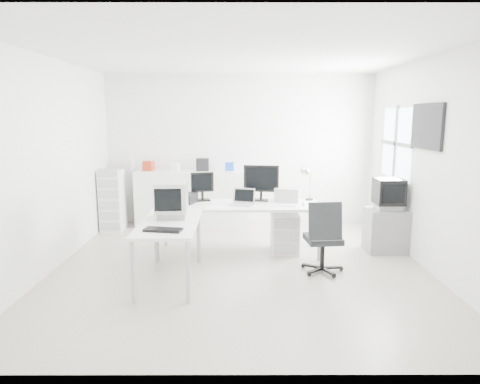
{
  "coord_description": "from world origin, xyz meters",
  "views": [
    {
      "loc": [
        -0.01,
        -5.6,
        2.04
      ],
      "look_at": [
        0.0,
        0.2,
        1.0
      ],
      "focal_mm": 32.0,
      "sensor_mm": 36.0,
      "label": 1
    }
  ],
  "objects_px": {
    "drawer_pedestal": "(285,232)",
    "inkjet_printer": "(182,198)",
    "filing_cabinet": "(113,200)",
    "office_chair": "(323,235)",
    "laser_printer": "(287,194)",
    "lcd_monitor_small": "(202,187)",
    "lcd_monitor_large": "(261,183)",
    "laptop": "(242,198)",
    "crt_tv": "(389,194)",
    "main_desk": "(238,228)",
    "side_desk": "(170,252)",
    "crt_monitor": "(171,200)",
    "tv_cabinet": "(386,230)",
    "sideboard": "(192,198)"
  },
  "relations": [
    {
      "from": "drawer_pedestal",
      "to": "inkjet_printer",
      "type": "bearing_deg",
      "value": 178.15
    },
    {
      "from": "filing_cabinet",
      "to": "office_chair",
      "type": "bearing_deg",
      "value": -32.09
    },
    {
      "from": "laser_printer",
      "to": "office_chair",
      "type": "height_order",
      "value": "office_chair"
    },
    {
      "from": "lcd_monitor_small",
      "to": "laser_printer",
      "type": "height_order",
      "value": "lcd_monitor_small"
    },
    {
      "from": "lcd_monitor_large",
      "to": "office_chair",
      "type": "height_order",
      "value": "lcd_monitor_large"
    },
    {
      "from": "filing_cabinet",
      "to": "drawer_pedestal",
      "type": "bearing_deg",
      "value": -23.22
    },
    {
      "from": "drawer_pedestal",
      "to": "laptop",
      "type": "relative_size",
      "value": 1.67
    },
    {
      "from": "lcd_monitor_large",
      "to": "laptop",
      "type": "relative_size",
      "value": 1.55
    },
    {
      "from": "laser_printer",
      "to": "crt_tv",
      "type": "distance_m",
      "value": 1.5
    },
    {
      "from": "main_desk",
      "to": "crt_tv",
      "type": "xyz_separation_m",
      "value": [
        2.24,
        0.07,
        0.5
      ]
    },
    {
      "from": "drawer_pedestal",
      "to": "side_desk",
      "type": "bearing_deg",
      "value": -143.43
    },
    {
      "from": "drawer_pedestal",
      "to": "office_chair",
      "type": "relative_size",
      "value": 0.61
    },
    {
      "from": "crt_monitor",
      "to": "tv_cabinet",
      "type": "relative_size",
      "value": 0.71
    },
    {
      "from": "main_desk",
      "to": "inkjet_printer",
      "type": "bearing_deg",
      "value": 173.29
    },
    {
      "from": "crt_monitor",
      "to": "filing_cabinet",
      "type": "xyz_separation_m",
      "value": [
        -1.41,
        2.17,
        -0.44
      ]
    },
    {
      "from": "drawer_pedestal",
      "to": "tv_cabinet",
      "type": "xyz_separation_m",
      "value": [
        1.54,
        0.02,
        0.03
      ]
    },
    {
      "from": "inkjet_printer",
      "to": "filing_cabinet",
      "type": "bearing_deg",
      "value": 155.95
    },
    {
      "from": "main_desk",
      "to": "laser_printer",
      "type": "xyz_separation_m",
      "value": [
        0.75,
        0.22,
        0.48
      ]
    },
    {
      "from": "main_desk",
      "to": "filing_cabinet",
      "type": "relative_size",
      "value": 2.22
    },
    {
      "from": "laptop",
      "to": "drawer_pedestal",
      "type": "bearing_deg",
      "value": 30.07
    },
    {
      "from": "drawer_pedestal",
      "to": "lcd_monitor_large",
      "type": "xyz_separation_m",
      "value": [
        -0.35,
        0.2,
        0.73
      ]
    },
    {
      "from": "crt_monitor",
      "to": "filing_cabinet",
      "type": "relative_size",
      "value": 0.43
    },
    {
      "from": "office_chair",
      "to": "sideboard",
      "type": "distance_m",
      "value": 3.14
    },
    {
      "from": "lcd_monitor_large",
      "to": "tv_cabinet",
      "type": "bearing_deg",
      "value": 2.4
    },
    {
      "from": "laser_printer",
      "to": "filing_cabinet",
      "type": "xyz_separation_m",
      "value": [
        -3.01,
        1.1,
        -0.31
      ]
    },
    {
      "from": "tv_cabinet",
      "to": "lcd_monitor_large",
      "type": "bearing_deg",
      "value": 174.61
    },
    {
      "from": "inkjet_printer",
      "to": "laser_printer",
      "type": "bearing_deg",
      "value": 21.15
    },
    {
      "from": "laptop",
      "to": "filing_cabinet",
      "type": "xyz_separation_m",
      "value": [
        -2.31,
        1.42,
        -0.32
      ]
    },
    {
      "from": "crt_monitor",
      "to": "filing_cabinet",
      "type": "distance_m",
      "value": 2.62
    },
    {
      "from": "side_desk",
      "to": "inkjet_printer",
      "type": "relative_size",
      "value": 3.45
    },
    {
      "from": "lcd_monitor_small",
      "to": "office_chair",
      "type": "relative_size",
      "value": 0.44
    },
    {
      "from": "lcd_monitor_large",
      "to": "sideboard",
      "type": "bearing_deg",
      "value": 138.66
    },
    {
      "from": "lcd_monitor_small",
      "to": "lcd_monitor_large",
      "type": "xyz_separation_m",
      "value": [
        0.9,
        0.0,
        0.06
      ]
    },
    {
      "from": "sideboard",
      "to": "crt_monitor",
      "type": "bearing_deg",
      "value": -89.75
    },
    {
      "from": "drawer_pedestal",
      "to": "inkjet_printer",
      "type": "distance_m",
      "value": 1.64
    },
    {
      "from": "side_desk",
      "to": "crt_monitor",
      "type": "relative_size",
      "value": 3.01
    },
    {
      "from": "inkjet_printer",
      "to": "lcd_monitor_small",
      "type": "bearing_deg",
      "value": 43.42
    },
    {
      "from": "office_chair",
      "to": "crt_tv",
      "type": "relative_size",
      "value": 1.97
    },
    {
      "from": "laser_printer",
      "to": "tv_cabinet",
      "type": "bearing_deg",
      "value": 7.81
    },
    {
      "from": "inkjet_printer",
      "to": "crt_tv",
      "type": "xyz_separation_m",
      "value": [
        3.09,
        -0.03,
        0.06
      ]
    },
    {
      "from": "lcd_monitor_large",
      "to": "sideboard",
      "type": "height_order",
      "value": "lcd_monitor_large"
    },
    {
      "from": "main_desk",
      "to": "crt_tv",
      "type": "relative_size",
      "value": 4.8
    },
    {
      "from": "drawer_pedestal",
      "to": "office_chair",
      "type": "distance_m",
      "value": 0.96
    },
    {
      "from": "inkjet_printer",
      "to": "crt_tv",
      "type": "height_order",
      "value": "crt_tv"
    },
    {
      "from": "laptop",
      "to": "laser_printer",
      "type": "bearing_deg",
      "value": 41.65
    },
    {
      "from": "laptop",
      "to": "filing_cabinet",
      "type": "relative_size",
      "value": 0.33
    },
    {
      "from": "laser_printer",
      "to": "crt_tv",
      "type": "height_order",
      "value": "crt_tv"
    },
    {
      "from": "side_desk",
      "to": "tv_cabinet",
      "type": "bearing_deg",
      "value": 20.73
    },
    {
      "from": "side_desk",
      "to": "laptop",
      "type": "height_order",
      "value": "laptop"
    },
    {
      "from": "laptop",
      "to": "laser_printer",
      "type": "xyz_separation_m",
      "value": [
        0.7,
        0.32,
        -0.01
      ]
    }
  ]
}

